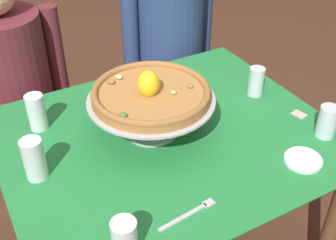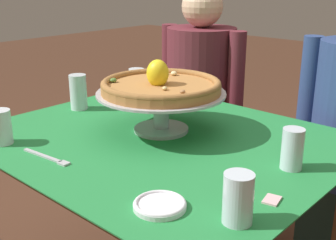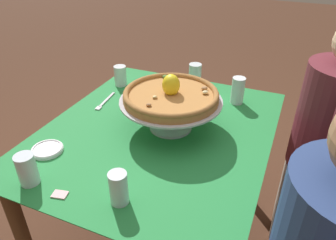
# 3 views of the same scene
# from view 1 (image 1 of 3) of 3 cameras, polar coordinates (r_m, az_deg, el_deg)

# --- Properties ---
(dining_table) EXTENTS (1.14, 0.96, 0.73)m
(dining_table) POSITION_cam_1_polar(r_m,az_deg,el_deg) (1.57, 0.02, -5.07)
(dining_table) COLOR brown
(dining_table) RESTS_ON ground
(pizza_stand) EXTENTS (0.44, 0.44, 0.14)m
(pizza_stand) POSITION_cam_1_polar(r_m,az_deg,el_deg) (1.46, -2.24, 1.70)
(pizza_stand) COLOR #B7B7C1
(pizza_stand) RESTS_ON dining_table
(pizza) EXTENTS (0.40, 0.40, 0.11)m
(pizza) POSITION_cam_1_polar(r_m,az_deg,el_deg) (1.42, -2.33, 3.71)
(pizza) COLOR #AD753D
(pizza) RESTS_ON pizza_stand
(water_glass_side_right) EXTENTS (0.06, 0.06, 0.12)m
(water_glass_side_right) POSITION_cam_1_polar(r_m,az_deg,el_deg) (1.73, 11.73, 4.93)
(water_glass_side_right) COLOR silver
(water_glass_side_right) RESTS_ON dining_table
(water_glass_front_right) EXTENTS (0.07, 0.07, 0.12)m
(water_glass_front_right) POSITION_cam_1_polar(r_m,az_deg,el_deg) (1.57, 20.57, -0.45)
(water_glass_front_right) COLOR silver
(water_glass_front_right) RESTS_ON dining_table
(water_glass_front_left) EXTENTS (0.07, 0.07, 0.11)m
(water_glass_front_left) POSITION_cam_1_polar(r_m,az_deg,el_deg) (1.11, -5.84, -15.73)
(water_glass_front_left) COLOR white
(water_glass_front_left) RESTS_ON dining_table
(water_glass_back_left) EXTENTS (0.06, 0.06, 0.13)m
(water_glass_back_left) POSITION_cam_1_polar(r_m,az_deg,el_deg) (1.57, -17.19, 0.74)
(water_glass_back_left) COLOR white
(water_glass_back_left) RESTS_ON dining_table
(water_glass_side_left) EXTENTS (0.07, 0.07, 0.14)m
(water_glass_side_left) POSITION_cam_1_polar(r_m,az_deg,el_deg) (1.36, -17.47, -5.34)
(water_glass_side_left) COLOR silver
(water_glass_side_left) RESTS_ON dining_table
(side_plate) EXTENTS (0.12, 0.12, 0.02)m
(side_plate) POSITION_cam_1_polar(r_m,az_deg,el_deg) (1.45, 17.70, -5.08)
(side_plate) COLOR white
(side_plate) RESTS_ON dining_table
(dinner_fork) EXTENTS (0.19, 0.04, 0.01)m
(dinner_fork) POSITION_cam_1_polar(r_m,az_deg,el_deg) (1.23, 3.03, -12.41)
(dinner_fork) COLOR #B7B7C1
(dinner_fork) RESTS_ON dining_table
(sugar_packet) EXTENTS (0.05, 0.06, 0.00)m
(sugar_packet) POSITION_cam_1_polar(r_m,az_deg,el_deg) (1.67, 17.21, 0.73)
(sugar_packet) COLOR beige
(sugar_packet) RESTS_ON dining_table
(diner_left) EXTENTS (0.50, 0.34, 1.20)m
(diner_left) POSITION_cam_1_polar(r_m,az_deg,el_deg) (2.06, -19.66, 2.27)
(diner_left) COLOR gray
(diner_left) RESTS_ON ground
(diner_right) EXTENTS (0.50, 0.35, 1.23)m
(diner_right) POSITION_cam_1_polar(r_m,az_deg,el_deg) (2.25, 0.10, 8.04)
(diner_right) COLOR #1E3833
(diner_right) RESTS_ON ground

